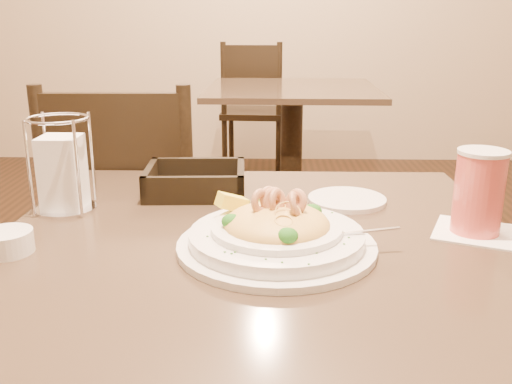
{
  "coord_description": "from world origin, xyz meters",
  "views": [
    {
      "loc": [
        0.02,
        -0.91,
        1.09
      ],
      "look_at": [
        0.0,
        0.02,
        0.8
      ],
      "focal_mm": 40.0,
      "sensor_mm": 36.0,
      "label": 1
    }
  ],
  "objects_px": {
    "side_plate": "(347,200)",
    "butter_ramekin": "(7,242)",
    "background_table": "(292,129)",
    "dining_chair_near": "(131,232)",
    "bread_basket": "(196,183)",
    "dining_chair_far": "(253,107)",
    "napkin_caddy": "(63,171)",
    "drink_glass": "(479,193)",
    "pasta_bowl": "(276,233)",
    "main_table": "(256,356)"
  },
  "relations": [
    {
      "from": "drink_glass",
      "to": "bread_basket",
      "type": "distance_m",
      "value": 0.57
    },
    {
      "from": "dining_chair_near",
      "to": "pasta_bowl",
      "type": "relative_size",
      "value": 2.57
    },
    {
      "from": "dining_chair_far",
      "to": "bread_basket",
      "type": "relative_size",
      "value": 4.28
    },
    {
      "from": "background_table",
      "to": "drink_glass",
      "type": "distance_m",
      "value": 2.17
    },
    {
      "from": "dining_chair_near",
      "to": "butter_ramekin",
      "type": "distance_m",
      "value": 0.71
    },
    {
      "from": "drink_glass",
      "to": "dining_chair_near",
      "type": "bearing_deg",
      "value": 143.41
    },
    {
      "from": "background_table",
      "to": "dining_chair_near",
      "type": "relative_size",
      "value": 0.99
    },
    {
      "from": "side_plate",
      "to": "butter_ramekin",
      "type": "distance_m",
      "value": 0.64
    },
    {
      "from": "dining_chair_far",
      "to": "pasta_bowl",
      "type": "height_order",
      "value": "dining_chair_far"
    },
    {
      "from": "pasta_bowl",
      "to": "bread_basket",
      "type": "height_order",
      "value": "pasta_bowl"
    },
    {
      "from": "bread_basket",
      "to": "butter_ramekin",
      "type": "distance_m",
      "value": 0.42
    },
    {
      "from": "dining_chair_far",
      "to": "butter_ramekin",
      "type": "relative_size",
      "value": 11.17
    },
    {
      "from": "pasta_bowl",
      "to": "drink_glass",
      "type": "bearing_deg",
      "value": 13.28
    },
    {
      "from": "dining_chair_near",
      "to": "butter_ramekin",
      "type": "relative_size",
      "value": 11.17
    },
    {
      "from": "butter_ramekin",
      "to": "dining_chair_far",
      "type": "bearing_deg",
      "value": 84.12
    },
    {
      "from": "napkin_caddy",
      "to": "butter_ramekin",
      "type": "relative_size",
      "value": 2.25
    },
    {
      "from": "bread_basket",
      "to": "napkin_caddy",
      "type": "distance_m",
      "value": 0.28
    },
    {
      "from": "main_table",
      "to": "bread_basket",
      "type": "distance_m",
      "value": 0.39
    },
    {
      "from": "pasta_bowl",
      "to": "napkin_caddy",
      "type": "bearing_deg",
      "value": 155.34
    },
    {
      "from": "background_table",
      "to": "bread_basket",
      "type": "relative_size",
      "value": 4.23
    },
    {
      "from": "pasta_bowl",
      "to": "side_plate",
      "type": "height_order",
      "value": "pasta_bowl"
    },
    {
      "from": "main_table",
      "to": "butter_ramekin",
      "type": "relative_size",
      "value": 10.81
    },
    {
      "from": "main_table",
      "to": "pasta_bowl",
      "type": "xyz_separation_m",
      "value": [
        0.03,
        -0.04,
        0.26
      ]
    },
    {
      "from": "drink_glass",
      "to": "napkin_caddy",
      "type": "distance_m",
      "value": 0.77
    },
    {
      "from": "side_plate",
      "to": "pasta_bowl",
      "type": "bearing_deg",
      "value": -120.37
    },
    {
      "from": "background_table",
      "to": "dining_chair_near",
      "type": "xyz_separation_m",
      "value": [
        -0.51,
        -1.58,
        0.0
      ]
    },
    {
      "from": "pasta_bowl",
      "to": "drink_glass",
      "type": "height_order",
      "value": "drink_glass"
    },
    {
      "from": "main_table",
      "to": "bread_basket",
      "type": "xyz_separation_m",
      "value": [
        -0.14,
        0.27,
        0.25
      ]
    },
    {
      "from": "main_table",
      "to": "pasta_bowl",
      "type": "relative_size",
      "value": 2.49
    },
    {
      "from": "background_table",
      "to": "side_plate",
      "type": "xyz_separation_m",
      "value": [
        0.04,
        -1.97,
        0.23
      ]
    },
    {
      "from": "napkin_caddy",
      "to": "butter_ramekin",
      "type": "distance_m",
      "value": 0.22
    },
    {
      "from": "pasta_bowl",
      "to": "drink_glass",
      "type": "xyz_separation_m",
      "value": [
        0.35,
        0.08,
        0.04
      ]
    },
    {
      "from": "main_table",
      "to": "pasta_bowl",
      "type": "bearing_deg",
      "value": -49.16
    },
    {
      "from": "drink_glass",
      "to": "side_plate",
      "type": "relative_size",
      "value": 1.09
    },
    {
      "from": "pasta_bowl",
      "to": "butter_ramekin",
      "type": "distance_m",
      "value": 0.44
    },
    {
      "from": "napkin_caddy",
      "to": "butter_ramekin",
      "type": "bearing_deg",
      "value": -95.99
    },
    {
      "from": "pasta_bowl",
      "to": "side_plate",
      "type": "xyz_separation_m",
      "value": [
        0.15,
        0.25,
        -0.02
      ]
    },
    {
      "from": "butter_ramekin",
      "to": "dining_chair_near",
      "type": "bearing_deg",
      "value": 87.48
    },
    {
      "from": "dining_chair_far",
      "to": "side_plate",
      "type": "height_order",
      "value": "dining_chair_far"
    },
    {
      "from": "drink_glass",
      "to": "bread_basket",
      "type": "xyz_separation_m",
      "value": [
        -0.52,
        0.23,
        -0.05
      ]
    },
    {
      "from": "napkin_caddy",
      "to": "bread_basket",
      "type": "bearing_deg",
      "value": 26.43
    },
    {
      "from": "dining_chair_far",
      "to": "drink_glass",
      "type": "distance_m",
      "value": 2.94
    },
    {
      "from": "side_plate",
      "to": "butter_ramekin",
      "type": "xyz_separation_m",
      "value": [
        -0.58,
        -0.28,
        0.01
      ]
    },
    {
      "from": "dining_chair_far",
      "to": "napkin_caddy",
      "type": "xyz_separation_m",
      "value": [
        -0.29,
        -2.78,
        0.3
      ]
    },
    {
      "from": "drink_glass",
      "to": "bread_basket",
      "type": "bearing_deg",
      "value": 156.51
    },
    {
      "from": "drink_glass",
      "to": "napkin_caddy",
      "type": "bearing_deg",
      "value": 172.05
    },
    {
      "from": "dining_chair_near",
      "to": "bread_basket",
      "type": "bearing_deg",
      "value": 123.53
    },
    {
      "from": "drink_glass",
      "to": "bread_basket",
      "type": "relative_size",
      "value": 0.8
    },
    {
      "from": "background_table",
      "to": "bread_basket",
      "type": "height_order",
      "value": "bread_basket"
    },
    {
      "from": "pasta_bowl",
      "to": "main_table",
      "type": "bearing_deg",
      "value": 130.84
    }
  ]
}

